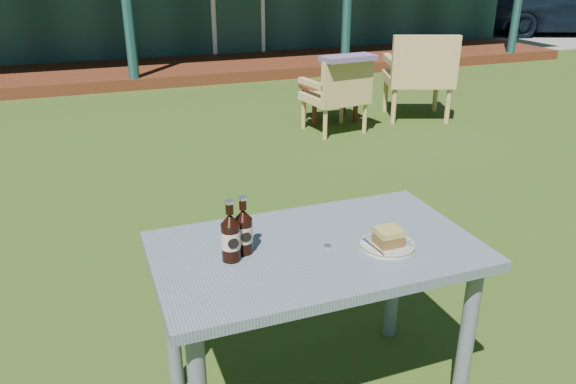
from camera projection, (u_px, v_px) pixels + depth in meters
name	position (u px, v px, depth m)	size (l,w,h in m)	color
ground	(220.00, 235.00, 3.74)	(80.00, 80.00, 0.00)	#334916
gravel_strip	(535.00, 29.00, 14.48)	(9.00, 6.00, 0.02)	gray
car_near	(563.00, 3.00, 13.15)	(1.70, 4.23, 1.44)	black
cafe_table	(316.00, 270.00, 2.12)	(1.20, 0.70, 0.72)	slate
plate	(387.00, 245.00, 2.07)	(0.20, 0.20, 0.01)	silver
cake_slice	(389.00, 237.00, 2.05)	(0.09, 0.09, 0.06)	brown
fork	(373.00, 247.00, 2.04)	(0.01, 0.14, 0.00)	silver
cola_bottle_near	(244.00, 231.00, 2.00)	(0.07, 0.07, 0.22)	black
cola_bottle_far	(231.00, 237.00, 1.95)	(0.07, 0.07, 0.23)	black
bottle_cap	(328.00, 246.00, 2.07)	(0.03, 0.03, 0.01)	silver
armchair_left	(338.00, 92.00, 5.77)	(0.64, 0.61, 0.77)	tan
armchair_right	(420.00, 72.00, 6.22)	(0.89, 0.87, 0.96)	tan
floral_throw	(348.00, 58.00, 5.50)	(0.55, 0.24, 0.05)	slate
side_table	(330.00, 91.00, 6.24)	(0.60, 0.40, 0.40)	#542514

